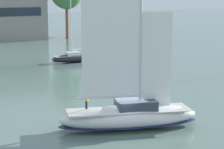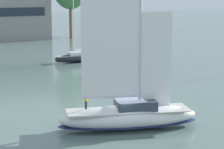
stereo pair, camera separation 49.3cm
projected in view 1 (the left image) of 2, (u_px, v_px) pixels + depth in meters
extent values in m
plane|color=slate|center=(129.00, 128.00, 37.49)|extent=(400.00, 400.00, 0.00)
cylinder|color=brown|center=(106.00, 19.00, 119.68)|extent=(0.67, 0.67, 8.39)
cylinder|color=brown|center=(67.00, 19.00, 108.05)|extent=(0.77, 0.77, 9.57)
ellipsoid|color=white|center=(129.00, 117.00, 37.30)|extent=(12.44, 6.72, 2.04)
ellipsoid|color=#19234C|center=(129.00, 123.00, 37.40)|extent=(12.56, 6.79, 0.24)
cube|color=#BCB7A8|center=(129.00, 110.00, 37.18)|extent=(10.91, 5.79, 0.06)
cube|color=#333D4C|center=(136.00, 105.00, 37.22)|extent=(3.90, 3.23, 0.84)
cylinder|color=silver|center=(141.00, 21.00, 35.97)|extent=(0.24, 0.24, 14.98)
cylinder|color=silver|center=(109.00, 97.00, 36.61)|extent=(5.21, 1.78, 0.20)
cube|color=white|center=(111.00, 24.00, 35.50)|extent=(4.75, 1.48, 12.28)
cube|color=white|center=(157.00, 61.00, 36.88)|extent=(2.53, 0.80, 8.24)
cylinder|color=#232838|center=(86.00, 106.00, 36.77)|extent=(0.25, 0.25, 0.85)
cylinder|color=gold|center=(86.00, 97.00, 36.63)|extent=(0.42, 0.42, 0.65)
sphere|color=tan|center=(86.00, 92.00, 36.55)|extent=(0.24, 0.24, 0.24)
ellipsoid|color=#232328|center=(75.00, 58.00, 72.51)|extent=(8.17, 2.47, 1.38)
ellipsoid|color=#19234C|center=(75.00, 60.00, 72.58)|extent=(8.25, 2.50, 0.17)
cube|color=#BCB7A8|center=(75.00, 55.00, 72.43)|extent=(7.18, 2.08, 0.06)
cube|color=silver|center=(73.00, 54.00, 72.19)|extent=(2.31, 1.65, 0.57)
cylinder|color=silver|center=(71.00, 25.00, 71.18)|extent=(0.16, 0.16, 10.14)
cylinder|color=silver|center=(82.00, 50.00, 72.80)|extent=(3.65, 0.23, 0.14)
cylinder|color=white|center=(82.00, 49.00, 72.78)|extent=(3.29, 0.30, 0.22)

